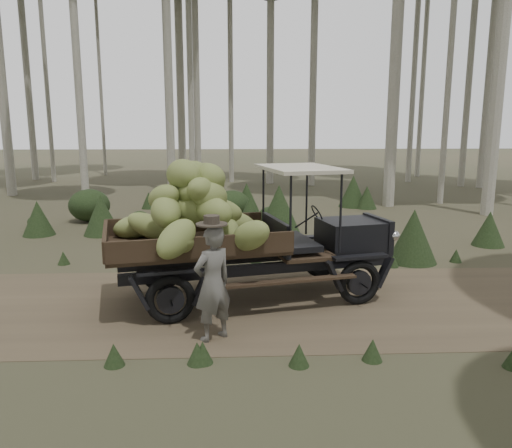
% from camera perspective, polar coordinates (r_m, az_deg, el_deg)
% --- Properties ---
extents(ground, '(120.00, 120.00, 0.00)m').
position_cam_1_polar(ground, '(8.73, -7.36, -9.20)').
color(ground, '#473D2B').
rests_on(ground, ground).
extents(dirt_track, '(70.00, 4.00, 0.01)m').
position_cam_1_polar(dirt_track, '(8.73, -7.36, -9.18)').
color(dirt_track, brown).
rests_on(dirt_track, ground).
extents(banana_truck, '(5.29, 3.10, 2.51)m').
position_cam_1_polar(banana_truck, '(8.47, -3.48, 0.51)').
color(banana_truck, black).
rests_on(banana_truck, ground).
extents(farmer, '(0.73, 0.69, 1.81)m').
position_cam_1_polar(farmer, '(7.10, -4.98, -6.63)').
color(farmer, '#5C5954').
rests_on(farmer, ground).
extents(undergrowth, '(24.92, 21.13, 1.38)m').
position_cam_1_polar(undergrowth, '(10.96, -13.18, -2.30)').
color(undergrowth, '#233319').
rests_on(undergrowth, ground).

